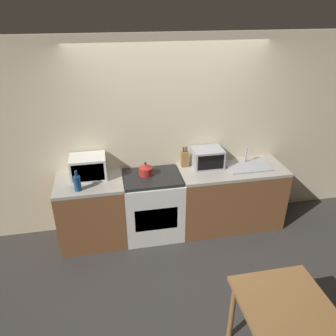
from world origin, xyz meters
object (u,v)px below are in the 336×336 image
(toaster_oven, at_px, (208,158))
(dining_table, at_px, (285,315))
(stove_range, at_px, (153,205))
(microwave, at_px, (88,167))
(bottle, at_px, (77,183))
(kettle, at_px, (146,170))

(toaster_oven, relative_size, dining_table, 0.52)
(stove_range, height_order, microwave, microwave)
(bottle, bearing_deg, kettle, 15.03)
(kettle, distance_m, toaster_oven, 0.86)
(bottle, xyz_separation_m, dining_table, (1.70, -1.90, -0.36))
(stove_range, xyz_separation_m, bottle, (-0.92, -0.17, 0.55))
(stove_range, height_order, toaster_oven, toaster_oven)
(bottle, xyz_separation_m, toaster_oven, (1.70, 0.31, 0.03))
(microwave, xyz_separation_m, dining_table, (1.58, -2.20, -0.40))
(stove_range, distance_m, kettle, 0.54)
(bottle, distance_m, toaster_oven, 1.73)
(dining_table, bearing_deg, kettle, 112.00)
(bottle, bearing_deg, toaster_oven, 10.28)
(stove_range, relative_size, bottle, 3.45)
(microwave, distance_m, dining_table, 2.74)
(stove_range, height_order, dining_table, stove_range)
(kettle, bearing_deg, bottle, -164.97)
(toaster_oven, height_order, dining_table, toaster_oven)
(bottle, height_order, dining_table, bottle)
(stove_range, bearing_deg, microwave, 171.03)
(microwave, distance_m, bottle, 0.33)
(stove_range, bearing_deg, bottle, -169.25)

